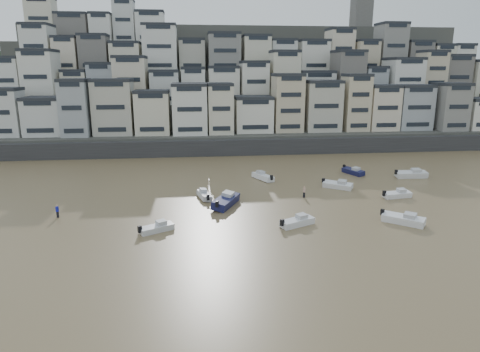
{
  "coord_description": "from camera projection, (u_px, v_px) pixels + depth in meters",
  "views": [
    {
      "loc": [
        -3.18,
        -28.72,
        19.06
      ],
      "look_at": [
        3.41,
        30.0,
        4.0
      ],
      "focal_mm": 32.0,
      "sensor_mm": 36.0,
      "label": 1
    }
  ],
  "objects": [
    {
      "name": "boat_f",
      "position": [
        204.0,
        194.0,
        63.85
      ],
      "size": [
        2.5,
        4.92,
        1.28
      ],
      "primitive_type": null,
      "rotation": [
        0.0,
        0.0,
        1.78
      ],
      "color": "silver",
      "rests_on": "ground"
    },
    {
      "name": "boat_d",
      "position": [
        397.0,
        194.0,
        64.21
      ],
      "size": [
        4.89,
        2.16,
        1.29
      ],
      "primitive_type": null,
      "rotation": [
        0.0,
        0.0,
        0.13
      ],
      "color": "white",
      "rests_on": "ground"
    },
    {
      "name": "person_pink",
      "position": [
        304.0,
        192.0,
        64.27
      ],
      "size": [
        0.44,
        0.44,
        1.74
      ],
      "primitive_type": null,
      "color": "tan",
      "rests_on": "ground"
    },
    {
      "name": "boat_e",
      "position": [
        338.0,
        184.0,
        69.06
      ],
      "size": [
        5.13,
        4.4,
        1.4
      ],
      "primitive_type": null,
      "rotation": [
        0.0,
        0.0,
        -0.63
      ],
      "color": "silver",
      "rests_on": "ground"
    },
    {
      "name": "ground",
      "position": [
        239.0,
        324.0,
        32.7
      ],
      "size": [
        400.0,
        400.0,
        0.0
      ],
      "primitive_type": "plane",
      "color": "olive",
      "rests_on": "ground"
    },
    {
      "name": "boat_g",
      "position": [
        411.0,
        173.0,
        75.79
      ],
      "size": [
        6.07,
        2.17,
        1.64
      ],
      "primitive_type": null,
      "rotation": [
        0.0,
        0.0,
        -0.03
      ],
      "color": "silver",
      "rests_on": "ground"
    },
    {
      "name": "harbor_wall",
      "position": [
        252.0,
        147.0,
        95.95
      ],
      "size": [
        140.0,
        3.0,
        3.5
      ],
      "primitive_type": "cube",
      "color": "#38383A",
      "rests_on": "ground"
    },
    {
      "name": "boat_c",
      "position": [
        226.0,
        200.0,
        60.31
      ],
      "size": [
        5.01,
        7.13,
        1.86
      ],
      "primitive_type": null,
      "rotation": [
        0.0,
        0.0,
        1.12
      ],
      "color": "#151843",
      "rests_on": "ground"
    },
    {
      "name": "boat_a",
      "position": [
        297.0,
        220.0,
        52.86
      ],
      "size": [
        5.19,
        3.64,
        1.36
      ],
      "primitive_type": null,
      "rotation": [
        0.0,
        0.0,
        0.45
      ],
      "color": "silver",
      "rests_on": "ground"
    },
    {
      "name": "boat_b",
      "position": [
        403.0,
        218.0,
        53.48
      ],
      "size": [
        5.41,
        5.01,
        1.52
      ],
      "primitive_type": null,
      "rotation": [
        0.0,
        0.0,
        -0.71
      ],
      "color": "white",
      "rests_on": "ground"
    },
    {
      "name": "boat_h",
      "position": [
        263.0,
        176.0,
        74.54
      ],
      "size": [
        3.87,
        5.58,
        1.46
      ],
      "primitive_type": null,
      "rotation": [
        0.0,
        0.0,
        2.01
      ],
      "color": "white",
      "rests_on": "ground"
    },
    {
      "name": "hillside",
      "position": [
        249.0,
        87.0,
        132.04
      ],
      "size": [
        141.04,
        66.0,
        50.0
      ],
      "color": "#4C4C47",
      "rests_on": "ground"
    },
    {
      "name": "person_blue",
      "position": [
        57.0,
        211.0,
        55.68
      ],
      "size": [
        0.44,
        0.44,
        1.74
      ],
      "primitive_type": null,
      "color": "#161CA6",
      "rests_on": "ground"
    },
    {
      "name": "boat_j",
      "position": [
        157.0,
        227.0,
        50.91
      ],
      "size": [
        4.63,
        3.47,
        1.22
      ],
      "primitive_type": null,
      "rotation": [
        0.0,
        0.0,
        0.51
      ],
      "color": "silver",
      "rests_on": "ground"
    },
    {
      "name": "boat_i",
      "position": [
        353.0,
        170.0,
        78.36
      ],
      "size": [
        3.51,
        5.31,
        1.38
      ],
      "primitive_type": null,
      "rotation": [
        0.0,
        0.0,
        -1.17
      ],
      "color": "#141741",
      "rests_on": "ground"
    }
  ]
}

